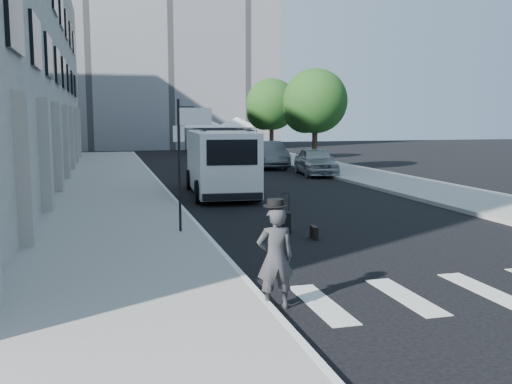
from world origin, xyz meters
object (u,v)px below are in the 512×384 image
briefcase (314,233)px  cargo_van (220,162)px  businessman (275,258)px  parked_car_a (316,161)px  parked_car_b (268,155)px  parked_car_c (253,148)px  suitcase (286,222)px

briefcase → cargo_van: bearing=99.8°
cargo_van → businessman: bearing=-93.8°
parked_car_a → parked_car_b: bearing=110.9°
briefcase → parked_car_b: 21.44m
parked_car_c → briefcase: bearing=-108.8°
parked_car_b → parked_car_c: 8.49m
cargo_van → parked_car_b: bearing=68.8°
suitcase → parked_car_c: parked_car_c is taller
parked_car_b → briefcase: bearing=-98.5°
briefcase → parked_car_c: bearing=84.2°
businessman → parked_car_a: size_ratio=0.38×
businessman → parked_car_a: 22.42m
businessman → parked_car_c: bearing=-102.7°
parked_car_c → businessman: bearing=-111.3°
businessman → cargo_van: 14.38m
cargo_van → parked_car_a: 9.31m
parked_car_a → parked_car_c: parked_car_c is taller
businessman → parked_car_b: (7.41, 25.88, -0.03)m
cargo_van → parked_car_b: 12.87m
parked_car_a → parked_car_b: (-1.22, 5.19, 0.06)m
cargo_van → parked_car_c: bearing=75.5°
businessman → parked_car_c: businessman is taller
cargo_van → parked_car_b: cargo_van is taller
suitcase → parked_car_c: (6.50, 28.27, 0.50)m
parked_car_c → cargo_van: bearing=-115.6°
briefcase → parked_car_b: size_ratio=0.09×
briefcase → parked_car_b: (4.82, 20.88, 0.66)m
parked_car_a → businessman: bearing=-105.0°
suitcase → parked_car_a: bearing=77.9°
businessman → cargo_van: (1.95, 14.24, 0.47)m
briefcase → cargo_van: 9.33m
businessman → parked_car_a: (8.63, 20.69, -0.10)m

